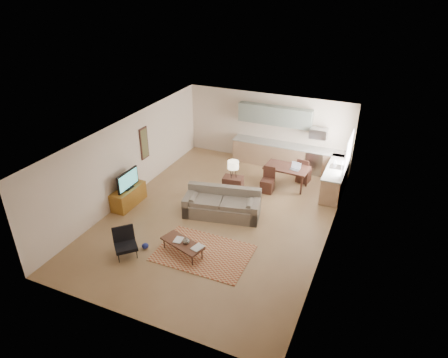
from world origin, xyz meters
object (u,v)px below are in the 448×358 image
at_px(armchair, 125,244).
at_px(tv_credenza, 129,196).
at_px(sofa, 222,203).
at_px(dining_table, 286,177).
at_px(console_table, 233,187).
at_px(coffee_table, 183,248).

relative_size(armchair, tv_credenza, 0.57).
relative_size(sofa, dining_table, 1.61).
height_order(tv_credenza, dining_table, dining_table).
xyz_separation_m(tv_credenza, console_table, (2.89, 1.80, 0.07)).
relative_size(coffee_table, dining_table, 0.83).
height_order(sofa, console_table, sofa).
bearing_deg(sofa, armchair, -130.34).
distance_m(armchair, tv_credenza, 2.64).
distance_m(sofa, dining_table, 2.90).
height_order(coffee_table, armchair, armchair).
xyz_separation_m(tv_credenza, dining_table, (4.30, 3.23, 0.08)).
height_order(sofa, armchair, sofa).
xyz_separation_m(sofa, console_table, (-0.12, 1.16, -0.05)).
height_order(tv_credenza, console_table, console_table).
bearing_deg(console_table, sofa, -91.45).
bearing_deg(tv_credenza, dining_table, 36.96).
bearing_deg(tv_credenza, coffee_table, -28.44).
bearing_deg(console_table, tv_credenza, -155.46).
height_order(coffee_table, console_table, console_table).
relative_size(sofa, tv_credenza, 1.84).
bearing_deg(armchair, dining_table, 17.56).
xyz_separation_m(coffee_table, dining_table, (1.47, 4.76, 0.19)).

